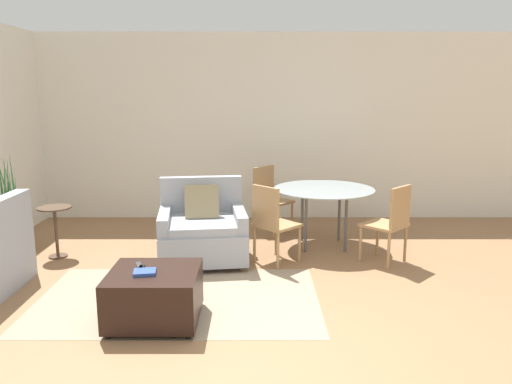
% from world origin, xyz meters
% --- Properties ---
extents(ground_plane, '(20.00, 20.00, 0.00)m').
position_xyz_m(ground_plane, '(0.00, 0.00, 0.00)').
color(ground_plane, '#936B47').
extents(wall_back, '(12.00, 0.06, 2.75)m').
position_xyz_m(wall_back, '(0.00, 4.00, 1.38)').
color(wall_back, white).
rests_on(wall_back, ground_plane).
extents(area_rug, '(2.61, 1.59, 0.01)m').
position_xyz_m(area_rug, '(-0.65, 0.88, 0.00)').
color(area_rug, gray).
rests_on(area_rug, ground_plane).
extents(armchair, '(1.07, 1.02, 0.92)m').
position_xyz_m(armchair, '(-0.53, 1.99, 0.35)').
color(armchair, '#999EA8').
rests_on(armchair, ground_plane).
extents(ottoman, '(0.74, 0.70, 0.44)m').
position_xyz_m(ottoman, '(-0.77, 0.42, 0.24)').
color(ottoman, black).
rests_on(ottoman, ground_plane).
extents(book_stack, '(0.20, 0.18, 0.03)m').
position_xyz_m(book_stack, '(-0.83, 0.37, 0.46)').
color(book_stack, '#2D478C').
rests_on(book_stack, ottoman).
extents(tv_remote_primary, '(0.10, 0.17, 0.01)m').
position_xyz_m(tv_remote_primary, '(-0.92, 0.56, 0.45)').
color(tv_remote_primary, '#333338').
rests_on(tv_remote_primary, ottoman).
extents(tv_remote_secondary, '(0.04, 0.15, 0.01)m').
position_xyz_m(tv_remote_secondary, '(-0.89, 0.48, 0.45)').
color(tv_remote_secondary, black).
rests_on(tv_remote_secondary, ottoman).
extents(potted_plant, '(0.33, 0.33, 1.26)m').
position_xyz_m(potted_plant, '(-2.72, 2.02, 0.33)').
color(potted_plant, maroon).
rests_on(potted_plant, ground_plane).
extents(side_table, '(0.38, 0.38, 0.60)m').
position_xyz_m(side_table, '(-2.25, 2.09, 0.42)').
color(side_table, '#4C3828').
rests_on(side_table, ground_plane).
extents(dining_table, '(1.24, 1.24, 0.74)m').
position_xyz_m(dining_table, '(0.92, 2.52, 0.67)').
color(dining_table, '#99A8AD').
rests_on(dining_table, ground_plane).
extents(dining_chair_near_left, '(0.59, 0.59, 0.90)m').
position_xyz_m(dining_chair_near_left, '(0.26, 1.86, 0.52)').
color(dining_chair_near_left, tan).
rests_on(dining_chair_near_left, ground_plane).
extents(dining_chair_near_right, '(0.59, 0.59, 0.90)m').
position_xyz_m(dining_chair_near_right, '(1.58, 1.86, 0.52)').
color(dining_chair_near_right, tan).
rests_on(dining_chair_near_right, ground_plane).
extents(dining_chair_far_left, '(0.59, 0.59, 0.90)m').
position_xyz_m(dining_chair_far_left, '(0.26, 3.19, 0.52)').
color(dining_chair_far_left, tan).
rests_on(dining_chair_far_left, ground_plane).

